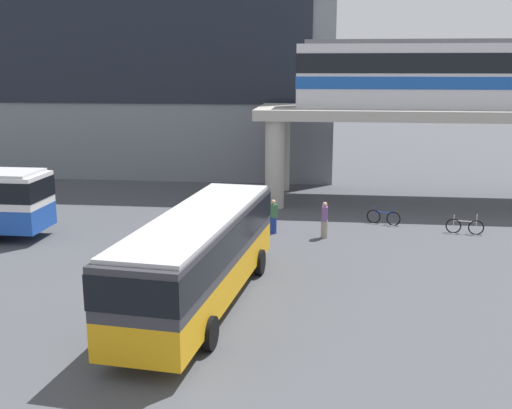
# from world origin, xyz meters

# --- Properties ---
(ground_plane) EXTENTS (120.00, 120.00, 0.00)m
(ground_plane) POSITION_xyz_m (0.00, 10.00, 0.00)
(ground_plane) COLOR #47494F
(station_building) EXTENTS (30.69, 10.27, 20.23)m
(station_building) POSITION_xyz_m (-9.12, 25.59, 10.12)
(station_building) COLOR slate
(station_building) RESTS_ON ground_plane
(elevated_platform) EXTENTS (29.51, 6.80, 5.62)m
(elevated_platform) POSITION_xyz_m (16.42, 15.89, 4.85)
(elevated_platform) COLOR #ADA89E
(elevated_platform) RESTS_ON ground_plane
(train) EXTENTS (21.99, 2.96, 3.84)m
(train) POSITION_xyz_m (14.92, 15.89, 7.59)
(train) COLOR silver
(train) RESTS_ON elevated_platform
(bus_main) EXTENTS (3.74, 11.25, 3.22)m
(bus_main) POSITION_xyz_m (1.64, -1.64, 1.99)
(bus_main) COLOR orange
(bus_main) RESTS_ON ground_plane
(bicycle_silver) EXTENTS (1.77, 0.39, 1.04)m
(bicycle_silver) POSITION_xyz_m (12.56, 8.75, 0.36)
(bicycle_silver) COLOR black
(bicycle_silver) RESTS_ON ground_plane
(bicycle_blue) EXTENTS (1.68, 0.74, 1.04)m
(bicycle_blue) POSITION_xyz_m (8.79, 10.16, 0.36)
(bicycle_blue) COLOR black
(bicycle_blue) RESTS_ON ground_plane
(pedestrian_at_kerb) EXTENTS (0.45, 0.34, 1.71)m
(pedestrian_at_kerb) POSITION_xyz_m (1.98, 9.65, 0.81)
(pedestrian_at_kerb) COLOR #33663F
(pedestrian_at_kerb) RESTS_ON ground_plane
(pedestrian_near_building) EXTENTS (0.45, 0.48, 1.69)m
(pedestrian_near_building) POSITION_xyz_m (3.28, 7.73, 0.79)
(pedestrian_near_building) COLOR navy
(pedestrian_near_building) RESTS_ON ground_plane
(pedestrian_by_bike_rack) EXTENTS (0.32, 0.41, 1.74)m
(pedestrian_by_bike_rack) POSITION_xyz_m (5.76, 7.24, 0.82)
(pedestrian_by_bike_rack) COLOR gray
(pedestrian_by_bike_rack) RESTS_ON ground_plane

